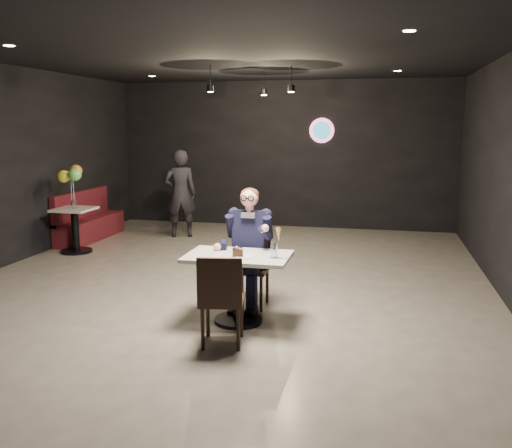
% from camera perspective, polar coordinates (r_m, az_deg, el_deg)
% --- Properties ---
extents(floor, '(9.00, 9.00, 0.00)m').
position_cam_1_polar(floor, '(7.24, -3.56, -6.56)').
color(floor, gray).
rests_on(floor, ground).
extents(wall_sign, '(0.50, 0.06, 0.50)m').
position_cam_1_polar(wall_sign, '(11.17, 6.94, 9.75)').
color(wall_sign, pink).
rests_on(wall_sign, floor).
extents(pendant_lights, '(1.40, 1.20, 0.36)m').
position_cam_1_polar(pendant_lights, '(8.90, -0.00, 15.36)').
color(pendant_lights, black).
rests_on(pendant_lights, floor).
extents(main_table, '(1.10, 0.70, 0.75)m').
position_cam_1_polar(main_table, '(5.86, -1.89, -6.81)').
color(main_table, silver).
rests_on(main_table, floor).
extents(chair_far, '(0.42, 0.46, 0.92)m').
position_cam_1_polar(chair_far, '(6.35, -0.63, -4.65)').
color(chair_far, black).
rests_on(chair_far, floor).
extents(chair_near, '(0.49, 0.52, 0.92)m').
position_cam_1_polar(chair_near, '(5.28, -3.57, -7.80)').
color(chair_near, black).
rests_on(chair_near, floor).
extents(seated_man, '(0.60, 0.80, 1.44)m').
position_cam_1_polar(seated_man, '(6.29, -0.63, -2.36)').
color(seated_man, black).
rests_on(seated_man, floor).
extents(dessert_plate, '(0.24, 0.24, 0.01)m').
position_cam_1_polar(dessert_plate, '(5.66, -1.30, -3.43)').
color(dessert_plate, white).
rests_on(dessert_plate, main_table).
extents(cake_slice, '(0.13, 0.11, 0.07)m').
position_cam_1_polar(cake_slice, '(5.65, -1.95, -3.01)').
color(cake_slice, black).
rests_on(cake_slice, dessert_plate).
extents(mint_leaf, '(0.06, 0.04, 0.01)m').
position_cam_1_polar(mint_leaf, '(5.61, -1.61, -2.65)').
color(mint_leaf, green).
rests_on(mint_leaf, cake_slice).
extents(sundae_glass, '(0.08, 0.08, 0.17)m').
position_cam_1_polar(sundae_glass, '(5.62, 1.91, -2.72)').
color(sundae_glass, silver).
rests_on(sundae_glass, main_table).
extents(wafer_cone, '(0.09, 0.09, 0.14)m').
position_cam_1_polar(wafer_cone, '(5.55, 2.43, -1.11)').
color(wafer_cone, tan).
rests_on(wafer_cone, sundae_glass).
extents(booth_bench, '(0.45, 1.81, 0.91)m').
position_cam_1_polar(booth_bench, '(10.52, -17.09, 0.87)').
color(booth_bench, '#4B1014').
rests_on(booth_bench, floor).
extents(side_table, '(0.60, 0.60, 0.75)m').
position_cam_1_polar(side_table, '(9.54, -18.48, -0.64)').
color(side_table, silver).
rests_on(side_table, floor).
extents(balloon_vase, '(0.09, 0.09, 0.14)m').
position_cam_1_polar(balloon_vase, '(9.47, -18.63, 2.00)').
color(balloon_vase, silver).
rests_on(balloon_vase, side_table).
extents(balloon_bunch, '(0.38, 0.38, 0.62)m').
position_cam_1_polar(balloon_bunch, '(9.42, -18.77, 4.37)').
color(balloon_bunch, yellow).
rests_on(balloon_bunch, balloon_vase).
extents(passerby, '(0.71, 0.59, 1.66)m').
position_cam_1_polar(passerby, '(10.35, -7.96, 3.18)').
color(passerby, black).
rests_on(passerby, floor).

